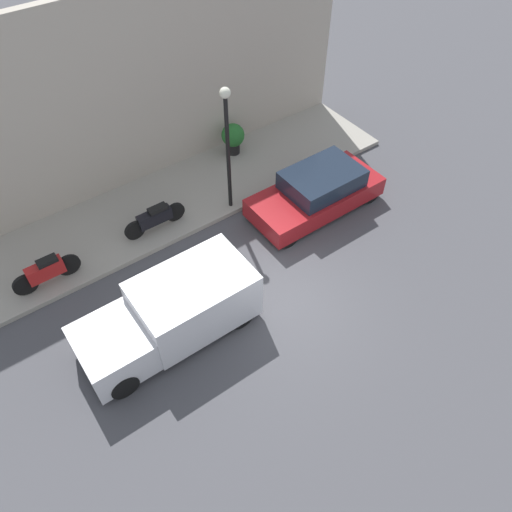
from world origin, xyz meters
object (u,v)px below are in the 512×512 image
Objects in this scene: delivery_van at (170,314)px; streetlamp at (227,136)px; parked_car at (317,192)px; motorcycle_black at (155,218)px; potted_plant at (233,137)px; motorcycle_red at (46,271)px.

streetlamp is (3.05, -3.79, 1.88)m from delivery_van.
parked_car is 2.16× the size of motorcycle_black.
motorcycle_red is at bearing 104.88° from potted_plant.
delivery_van is at bearing 104.14° from parked_car.
parked_car is at bearing -124.71° from streetlamp.
potted_plant is at bearing -75.12° from motorcycle_red.
potted_plant reaches higher than motorcycle_red.
delivery_van is 1.10× the size of streetlamp.
motorcycle_black is (0.17, -3.36, -0.03)m from motorcycle_red.
potted_plant is (3.76, 0.60, 0.15)m from parked_car.
parked_car is at bearing -102.73° from motorcycle_red.
motorcycle_red reaches higher than motorcycle_black.
streetlamp is at bearing 143.94° from potted_plant.
parked_car reaches higher than potted_plant.
delivery_van is 7.55m from potted_plant.
motorcycle_red is (1.80, 7.97, -0.03)m from parked_car.
motorcycle_red is 0.46× the size of streetlamp.
motorcycle_black is at bearing -21.87° from delivery_van.
delivery_van is 3.99× the size of potted_plant.
potted_plant is at bearing -36.06° from streetlamp.
streetlamp reaches higher than parked_car.
motorcycle_black is 3.24m from streetlamp.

